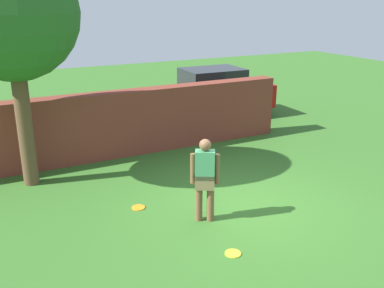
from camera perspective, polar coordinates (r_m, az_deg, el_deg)
ground_plane at (r=8.99m, az=7.02°, el=-8.12°), size 40.00×40.00×0.00m
brick_wall at (r=11.56m, az=-10.57°, el=2.45°), size 10.01×0.50×1.73m
tree at (r=9.85m, az=-22.64°, el=15.35°), size 2.76×2.76×5.11m
person at (r=8.05m, az=1.69°, el=-4.27°), size 0.48×0.37×1.62m
car at (r=15.22m, az=2.65°, el=6.63°), size 4.26×2.03×1.72m
frisbee_yellow at (r=7.46m, az=5.38°, el=-14.06°), size 0.27×0.27×0.02m
frisbee_orange at (r=8.93m, az=-7.03°, el=-8.25°), size 0.27×0.27×0.02m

